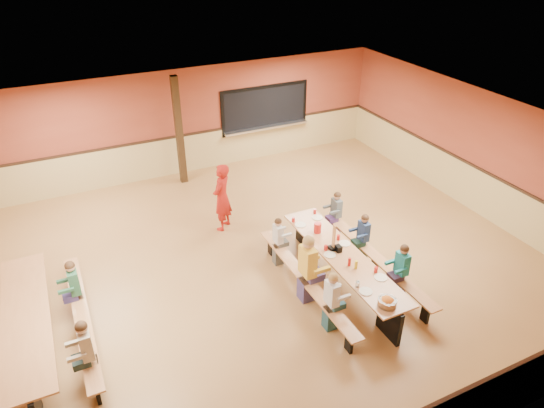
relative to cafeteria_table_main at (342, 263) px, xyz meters
name	(u,v)px	position (x,y,z in m)	size (l,w,h in m)	color
ground	(253,265)	(-1.34, 1.36, -0.53)	(12.00, 12.00, 0.00)	olive
room_envelope	(252,238)	(-1.34, 1.36, 0.16)	(12.04, 10.04, 3.02)	brown
kitchen_pass_through	(265,110)	(1.26, 6.32, 0.96)	(2.78, 0.28, 1.38)	black
structural_post	(179,131)	(-1.54, 5.76, 0.97)	(0.18, 0.18, 3.00)	black
cafeteria_table_main	(342,263)	(0.00, 0.00, 0.00)	(1.91, 3.70, 0.74)	#BB7A4A
cafeteria_table_second	(28,326)	(-5.65, 0.79, 0.00)	(1.91, 3.70, 0.74)	#BB7A4A
seated_child_white_left	(331,302)	(-0.83, -0.93, 0.07)	(0.36, 0.30, 1.20)	silver
seated_adult_yellow	(307,269)	(-0.83, -0.07, 0.19)	(0.47, 0.39, 1.42)	yellow
seated_child_grey_left	(278,242)	(-0.83, 1.19, 0.03)	(0.32, 0.26, 1.10)	silver
seated_child_teal_right	(401,271)	(0.83, -0.77, 0.07)	(0.36, 0.29, 1.18)	teal
seated_child_navy_right	(363,239)	(0.83, 0.49, 0.05)	(0.34, 0.28, 1.15)	navy
seated_child_char_right	(336,215)	(0.83, 1.55, 0.05)	(0.34, 0.28, 1.15)	#4F575A
seated_child_green_sec	(76,290)	(-4.83, 1.32, 0.08)	(0.37, 0.30, 1.21)	#2C6243
seated_child_tan_sec	(88,353)	(-4.83, -0.34, 0.10)	(0.38, 0.31, 1.24)	#B6AA91
standing_woman	(222,197)	(-1.38, 3.01, 0.30)	(0.61, 0.40, 1.66)	#AE1B13
punch_pitcher	(318,228)	(-0.05, 0.90, 0.32)	(0.16, 0.16, 0.22)	red
chip_bowl	(387,302)	(-0.11, -1.54, 0.29)	(0.32, 0.32, 0.15)	orange
napkin_dispenser	(338,249)	(-0.02, 0.14, 0.28)	(0.10, 0.14, 0.13)	black
condiment_mustard	(356,265)	(-0.02, -0.47, 0.30)	(0.06, 0.06, 0.17)	yellow
condiment_ketchup	(349,262)	(-0.08, -0.34, 0.30)	(0.06, 0.06, 0.17)	#B2140F
table_paddle	(333,243)	(-0.08, 0.24, 0.35)	(0.16, 0.16, 0.56)	black
place_settings	(343,252)	(0.00, 0.00, 0.27)	(0.65, 3.30, 0.11)	beige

